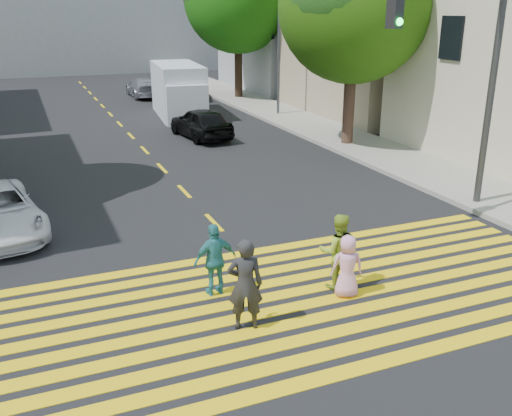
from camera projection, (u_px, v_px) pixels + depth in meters
ground at (319, 333)px, 10.24m from camera, size 120.00×120.00×0.00m
sidewalk_right at (327, 132)px, 26.34m from camera, size 3.00×60.00×0.15m
crosswalk at (289, 301)px, 11.35m from camera, size 13.40×5.30×0.01m
lane_line at (115, 119)px, 29.86m from camera, size 0.12×34.40×0.01m
building_right_tan at (401, 18)px, 30.53m from camera, size 10.00×10.00×10.00m
building_right_grey at (307, 15)px, 40.12m from camera, size 10.00×10.00×10.00m
backdrop_block at (62, 2)px, 50.12m from camera, size 30.00×8.00×12.00m
pedestrian_man at (245, 284)px, 10.13m from camera, size 0.73×0.60×1.74m
pedestrian_woman at (338, 251)px, 11.65m from camera, size 0.95×0.85×1.62m
pedestrian_child at (347, 266)px, 11.34m from camera, size 0.73×0.59×1.30m
pedestrian_extra at (215, 260)px, 11.37m from camera, size 0.92×0.44×1.52m
dark_car_near at (201, 123)px, 25.28m from camera, size 2.12×4.20×1.37m
silver_car at (144, 87)px, 36.99m from camera, size 1.79×4.33×1.25m
dark_car_parked at (187, 87)px, 36.29m from camera, size 1.86×4.43×1.42m
white_van at (179, 92)px, 30.10m from camera, size 2.73×5.96×2.72m
traffic_signal at (468, 61)px, 14.75m from camera, size 4.35×1.27×6.49m
street_lamp at (276, 23)px, 29.00m from camera, size 1.88×0.53×8.34m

